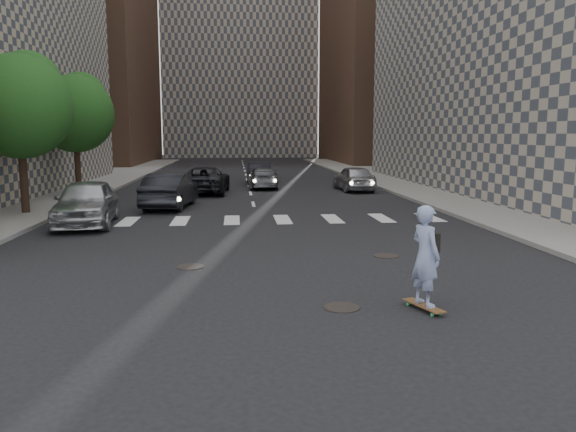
% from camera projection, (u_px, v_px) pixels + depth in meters
% --- Properties ---
extents(ground, '(160.00, 160.00, 0.00)m').
position_uv_depth(ground, '(272.00, 277.00, 13.26)').
color(ground, black).
rests_on(ground, ground).
extents(sidewalk_right, '(13.00, 80.00, 0.15)m').
position_uv_depth(sidewalk_right, '(487.00, 188.00, 34.29)').
color(sidewalk_right, gray).
rests_on(sidewalk_right, ground).
extents(tower_right, '(18.00, 24.00, 36.00)m').
position_uv_depth(tower_right, '(409.00, 10.00, 66.68)').
color(tower_right, brown).
rests_on(tower_right, ground).
extents(tree_b, '(4.20, 4.20, 6.60)m').
position_uv_depth(tree_b, '(21.00, 102.00, 22.70)').
color(tree_b, '#382619').
rests_on(tree_b, sidewalk_left).
extents(tree_c, '(4.20, 4.20, 6.60)m').
position_uv_depth(tree_c, '(76.00, 110.00, 30.58)').
color(tree_c, '#382619').
rests_on(tree_c, sidewalk_left).
extents(manhole_a, '(0.70, 0.70, 0.02)m').
position_uv_depth(manhole_a, '(342.00, 307.00, 10.91)').
color(manhole_a, black).
rests_on(manhole_a, ground).
extents(manhole_b, '(0.70, 0.70, 0.02)m').
position_uv_depth(manhole_b, '(191.00, 267.00, 14.26)').
color(manhole_b, black).
rests_on(manhole_b, ground).
extents(manhole_c, '(0.70, 0.70, 0.02)m').
position_uv_depth(manhole_c, '(386.00, 256.00, 15.53)').
color(manhole_c, black).
rests_on(manhole_c, ground).
extents(skateboarder, '(0.68, 1.05, 2.04)m').
position_uv_depth(skateboarder, '(426.00, 256.00, 10.60)').
color(skateboarder, brown).
rests_on(skateboarder, ground).
extents(silver_sedan, '(2.46, 5.14, 1.69)m').
position_uv_depth(silver_sedan, '(86.00, 202.00, 20.77)').
color(silver_sedan, '#ABAEB2').
rests_on(silver_sedan, ground).
extents(traffic_car_a, '(2.25, 4.98, 1.59)m').
position_uv_depth(traffic_car_a, '(170.00, 191.00, 25.61)').
color(traffic_car_a, black).
rests_on(traffic_car_a, ground).
extents(traffic_car_b, '(1.81, 4.40, 1.28)m').
position_uv_depth(traffic_car_b, '(263.00, 178.00, 34.92)').
color(traffic_car_b, '#585A60').
rests_on(traffic_car_b, ground).
extents(traffic_car_c, '(2.85, 5.60, 1.51)m').
position_uv_depth(traffic_car_c, '(205.00, 180.00, 31.98)').
color(traffic_car_c, black).
rests_on(traffic_car_c, ground).
extents(traffic_car_d, '(2.05, 4.54, 1.51)m').
position_uv_depth(traffic_car_d, '(354.00, 178.00, 33.42)').
color(traffic_car_d, '#A7A9AF').
rests_on(traffic_car_d, ground).
extents(traffic_car_e, '(1.56, 4.47, 1.47)m').
position_uv_depth(traffic_car_e, '(259.00, 173.00, 38.38)').
color(traffic_car_e, black).
rests_on(traffic_car_e, ground).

